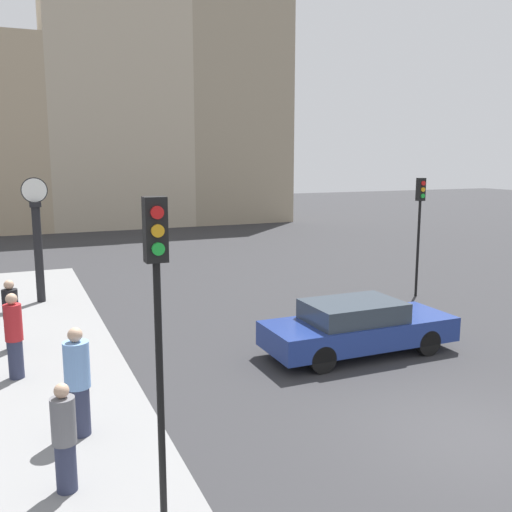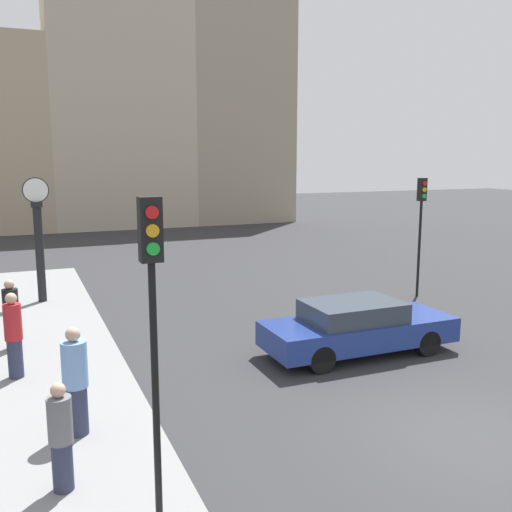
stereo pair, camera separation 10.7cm
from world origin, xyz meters
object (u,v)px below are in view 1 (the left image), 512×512
Objects in this scene: traffic_light_near at (157,298)px; pedestrian_grey_jacket at (64,438)px; sedan_car at (358,327)px; pedestrian_blue_stripe at (78,382)px; traffic_light_far at (420,213)px; street_clock at (38,239)px; pedestrian_red_top at (14,336)px; pedestrian_black_jacket at (11,315)px.

traffic_light_near reaches higher than pedestrian_grey_jacket.
pedestrian_blue_stripe is at bearing -164.04° from sedan_car.
street_clock is at bearing 162.92° from traffic_light_far.
sedan_car is at bearing -8.79° from pedestrian_red_top.
traffic_light_near reaches higher than sedan_car.
pedestrian_grey_jacket is at bearing -147.70° from traffic_light_far.
traffic_light_far is at bearing 39.12° from sedan_car.
traffic_light_near is (-5.97, -4.75, 2.40)m from sedan_car.
pedestrian_red_top is at bearing -97.01° from street_clock.
traffic_light_near is 3.55m from pedestrian_blue_stripe.
street_clock is 11.38m from pedestrian_grey_jacket.
traffic_light_near is at bearing -141.23° from traffic_light_far.
pedestrian_red_top is (-0.81, -6.61, -1.10)m from street_clock.
traffic_light_far is at bearing 27.20° from pedestrian_blue_stripe.
pedestrian_blue_stripe reaches higher than pedestrian_red_top.
traffic_light_far is 2.22× the size of pedestrian_red_top.
traffic_light_far is 2.37× the size of pedestrian_black_jacket.
pedestrian_black_jacket is 0.94× the size of pedestrian_red_top.
sedan_car is 6.92m from traffic_light_far.
pedestrian_grey_jacket is at bearing -153.39° from sedan_car.
pedestrian_red_top is at bearing 106.84° from pedestrian_blue_stripe.
traffic_light_near is 6.47m from pedestrian_red_top.
sedan_car is at bearing -48.89° from street_clock.
sedan_car is at bearing 15.96° from pedestrian_blue_stripe.
sedan_car is 2.99× the size of pedestrian_grey_jacket.
pedestrian_black_jacket is at bearing 102.06° from traffic_light_near.
street_clock is 9.76m from pedestrian_blue_stripe.
pedestrian_black_jacket is (-12.75, -0.96, -1.87)m from traffic_light_far.
sedan_car is at bearing 38.47° from traffic_light_near.
pedestrian_grey_jacket is 0.92× the size of pedestrian_black_jacket.
pedestrian_black_jacket is at bearing 157.46° from sedan_car.
sedan_car is 8.00m from traffic_light_near.
sedan_car is at bearing -22.54° from pedestrian_black_jacket.
traffic_light_near reaches higher than pedestrian_red_top.
traffic_light_far reaches higher than pedestrian_red_top.
traffic_light_far is 1.02× the size of street_clock.
traffic_light_far is at bearing 13.13° from pedestrian_red_top.
pedestrian_red_top is at bearing -166.87° from traffic_light_far.
pedestrian_black_jacket is at bearing 100.98° from pedestrian_blue_stripe.
pedestrian_blue_stripe is at bearing -152.80° from traffic_light_far.
traffic_light_near is 12.60m from street_clock.
pedestrian_red_top reaches higher than sedan_car.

